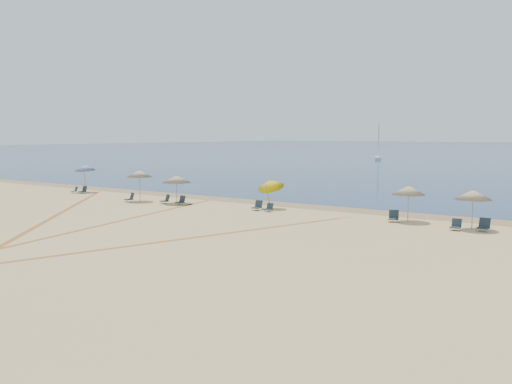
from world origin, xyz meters
The scene contains 19 objects.
wet_sand centered at (0.00, 24.00, 0.00)m, with size 500.00×500.00×0.00m, color olive.
umbrella_0 centered at (-20.04, 21.05, 2.31)m, with size 1.96×1.99×2.66m.
umbrella_1 centered at (-10.68, 18.97, 2.25)m, with size 2.01×2.01×2.59m.
umbrella_2 centered at (-7.24, 19.60, 1.92)m, with size 2.26×2.26×2.26m.
umbrella_3 centered at (0.46, 21.18, 1.82)m, with size 1.94×2.01×2.43m.
umbrella_4 centered at (10.68, 21.07, 1.96)m, with size 2.04×2.04×2.30m.
umbrella_5 centered at (14.60, 20.40, 1.98)m, with size 2.07×2.07×2.33m.
chair_0 centered at (-20.27, 19.98, 0.26)m, with size 0.64×0.69×0.59m.
chair_1 centered at (-19.39, 20.26, 0.28)m, with size 0.54×0.63×0.65m.
chair_2 centered at (-11.06, 18.26, 0.32)m, with size 0.83×0.89×0.73m.
chair_3 centered at (-7.95, 19.10, 0.31)m, with size 0.80×0.85×0.70m.
chair_4 centered at (-6.48, 19.23, 0.30)m, with size 0.65×0.74×0.69m.
chair_5 centered at (0.16, 19.97, 0.31)m, with size 0.60×0.70×0.70m.
chair_6 centered at (1.21, 19.84, 0.26)m, with size 0.51×0.59×0.59m.
chair_7 centered at (9.98, 20.48, 0.32)m, with size 0.77×0.84×0.72m.
chair_8 centered at (13.93, 19.57, 0.28)m, with size 0.54×0.63×0.65m.
chair_9 centered at (15.29, 20.12, 0.32)m, with size 0.66×0.76×0.73m.
sailboat_0 centered at (-21.89, 101.06, 2.40)m, with size 3.17×5.45×7.93m.
tire_tracks centered at (-4.07, 9.27, 0.00)m, with size 50.53×42.61×0.00m.
Camera 1 is at (21.05, -11.35, 5.36)m, focal length 37.28 mm.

